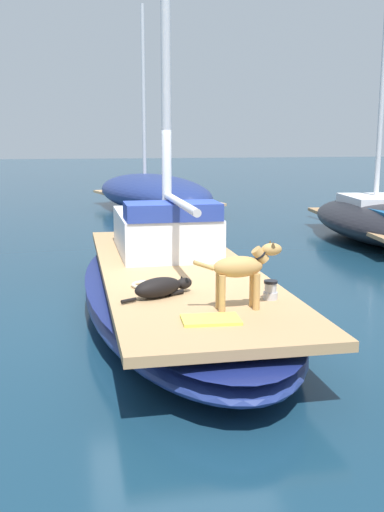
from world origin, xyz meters
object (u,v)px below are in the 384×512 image
at_px(deck_winch, 270,290).
at_px(dog_black, 161,287).
at_px(dog_tan, 242,269).
at_px(sailboat_main, 178,290).
at_px(deck_towel, 211,320).
at_px(coiled_rope, 145,285).
at_px(moored_boat_far_astern, 153,192).

bearing_deg(deck_winch, dog_black, 163.60).
height_order(dog_tan, deck_winch, dog_tan).
height_order(sailboat_main, deck_towel, deck_towel).
relative_size(dog_tan, coiled_rope, 2.89).
bearing_deg(moored_boat_far_astern, sailboat_main, -95.94).
distance_m(sailboat_main, dog_tan, 2.27).
bearing_deg(deck_towel, moored_boat_far_astern, 84.65).
height_order(sailboat_main, dog_tan, dog_tan).
bearing_deg(coiled_rope, moored_boat_far_astern, 82.00).
height_order(deck_towel, moored_boat_far_astern, moored_boat_far_astern).
distance_m(sailboat_main, dog_black, 1.61).
distance_m(dog_tan, moored_boat_far_astern, 13.91).
relative_size(dog_tan, deck_winch, 4.46).
relative_size(deck_winch, coiled_rope, 0.65).
bearing_deg(dog_tan, sailboat_main, 98.09).
height_order(dog_tan, moored_boat_far_astern, moored_boat_far_astern).
height_order(sailboat_main, moored_boat_far_astern, moored_boat_far_astern).
bearing_deg(sailboat_main, deck_winch, -68.72).
xyz_separation_m(dog_tan, deck_towel, (-0.41, -0.36, -0.41)).
height_order(coiled_rope, deck_towel, coiled_rope).
bearing_deg(dog_black, moored_boat_far_astern, 82.79).
bearing_deg(deck_winch, sailboat_main, 111.28).
bearing_deg(dog_black, deck_winch, -16.40).
relative_size(deck_towel, moored_boat_far_astern, 0.08).
relative_size(sailboat_main, dog_tan, 7.74).
bearing_deg(moored_boat_far_astern, dog_black, -97.21).
relative_size(sailboat_main, deck_towel, 12.94).
height_order(deck_winch, coiled_rope, deck_winch).
height_order(coiled_rope, moored_boat_far_astern, moored_boat_far_astern).
bearing_deg(deck_towel, coiled_rope, 107.06).
bearing_deg(deck_towel, dog_black, 108.78).
bearing_deg(coiled_rope, deck_towel, -72.94).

